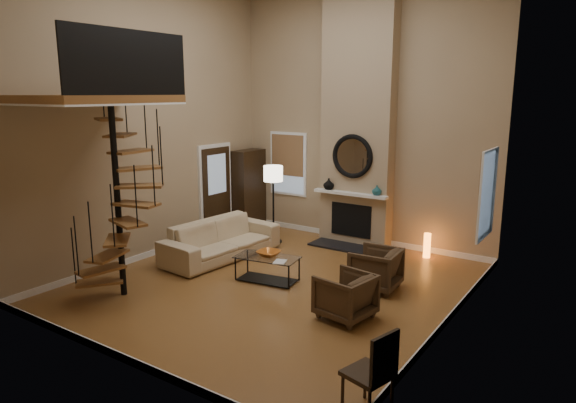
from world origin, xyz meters
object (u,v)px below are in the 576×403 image
Objects in this scene: armchair_far at (349,297)px; floor_lamp at (273,180)px; sofa at (221,239)px; armchair_near at (380,269)px; accent_lamp at (427,245)px; coffee_table at (267,266)px; hutch at (249,189)px; side_chair at (375,370)px.

floor_lamp is (-3.25, 2.64, 1.06)m from armchair_far.
floor_lamp is at bearing -119.90° from armchair_far.
sofa is 3.37× the size of armchair_far.
armchair_near is (3.35, 0.20, -0.04)m from sofa.
floor_lamp is 3.52m from accent_lamp.
sofa is 2.13× the size of coffee_table.
hutch reaches higher than side_chair.
armchair_near is 2.14m from accent_lamp.
armchair_near is at bearing -24.65° from hutch.
armchair_near is 0.66× the size of coffee_table.
side_chair is (4.53, -4.56, -0.89)m from floor_lamp.
side_chair is (1.32, -5.41, 0.28)m from accent_lamp.
floor_lamp is at bearing -165.17° from accent_lamp.
accent_lamp is at bearing 103.70° from side_chair.
hutch is at bearing -118.37° from armchair_near.
floor_lamp is at bearing -116.05° from armchair_near.
coffee_table is at bearing 141.82° from side_chair.
hutch is 1.12× the size of floor_lamp.
armchair_near is at bearing 22.68° from coffee_table.
coffee_table is (2.58, -2.77, -0.67)m from hutch.
floor_lamp is (-1.32, 2.04, 1.13)m from coffee_table.
hutch is 1.64× the size of coffee_table.
sofa is at bearing -145.78° from accent_lamp.
armchair_near is at bearing 113.19° from side_chair.
hutch is 1.53m from floor_lamp.
side_chair reaches higher than armchair_near.
side_chair reaches higher than coffee_table.
armchair_far is 0.43× the size of floor_lamp.
coffee_table is 2.68m from floor_lamp.
coffee_table is 2.35× the size of accent_lamp.
armchair_near is 3.54m from floor_lamp.
hutch reaches higher than armchair_near.
sofa is 1.82m from floor_lamp.
accent_lamp is (0.09, 2.13, -0.10)m from armchair_near.
floor_lamp is (-3.12, 1.28, 1.06)m from armchair_near.
hutch is 5.66m from armchair_far.
floor_lamp reaches higher than coffee_table.
side_chair is at bearing 19.47° from armchair_near.
sofa is at bearing 160.49° from coffee_table.
accent_lamp is at bearing -51.04° from sofa.
sofa is at bearing -99.11° from armchair_far.
hutch is 0.77× the size of sofa.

